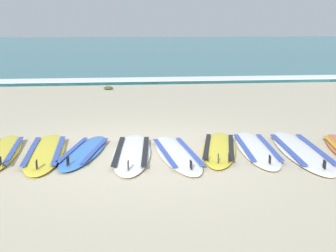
{
  "coord_description": "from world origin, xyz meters",
  "views": [
    {
      "loc": [
        -0.29,
        -6.33,
        1.89
      ],
      "look_at": [
        0.49,
        0.75,
        0.25
      ],
      "focal_mm": 46.67,
      "sensor_mm": 36.0,
      "label": 1
    }
  ],
  "objects_px": {
    "surfboard_2": "(84,152)",
    "surfboard_5": "(219,149)",
    "surfboard_6": "(256,149)",
    "surfboard_1": "(45,152)",
    "surfboard_0": "(1,152)",
    "surfboard_4": "(177,154)",
    "surfboard_3": "(132,153)",
    "surfboard_7": "(301,151)"
  },
  "relations": [
    {
      "from": "surfboard_2",
      "to": "surfboard_5",
      "type": "distance_m",
      "value": 2.06
    },
    {
      "from": "surfboard_6",
      "to": "surfboard_1",
      "type": "bearing_deg",
      "value": 177.11
    },
    {
      "from": "surfboard_0",
      "to": "surfboard_4",
      "type": "relative_size",
      "value": 0.99
    },
    {
      "from": "surfboard_3",
      "to": "surfboard_1",
      "type": "bearing_deg",
      "value": 172.79
    },
    {
      "from": "surfboard_0",
      "to": "surfboard_6",
      "type": "relative_size",
      "value": 0.98
    },
    {
      "from": "surfboard_0",
      "to": "surfboard_7",
      "type": "height_order",
      "value": "same"
    },
    {
      "from": "surfboard_3",
      "to": "surfboard_5",
      "type": "distance_m",
      "value": 1.35
    },
    {
      "from": "surfboard_6",
      "to": "surfboard_0",
      "type": "bearing_deg",
      "value": 176.45
    },
    {
      "from": "surfboard_4",
      "to": "surfboard_6",
      "type": "bearing_deg",
      "value": 5.3
    },
    {
      "from": "surfboard_6",
      "to": "surfboard_4",
      "type": "bearing_deg",
      "value": -174.7
    },
    {
      "from": "surfboard_6",
      "to": "surfboard_7",
      "type": "relative_size",
      "value": 0.88
    },
    {
      "from": "surfboard_1",
      "to": "surfboard_2",
      "type": "distance_m",
      "value": 0.58
    },
    {
      "from": "surfboard_2",
      "to": "surfboard_5",
      "type": "bearing_deg",
      "value": -1.35
    },
    {
      "from": "surfboard_0",
      "to": "surfboard_7",
      "type": "bearing_deg",
      "value": -5.24
    },
    {
      "from": "surfboard_0",
      "to": "surfboard_3",
      "type": "distance_m",
      "value": 1.97
    },
    {
      "from": "surfboard_7",
      "to": "surfboard_2",
      "type": "bearing_deg",
      "value": 174.69
    },
    {
      "from": "surfboard_1",
      "to": "surfboard_2",
      "type": "height_order",
      "value": "same"
    },
    {
      "from": "surfboard_4",
      "to": "surfboard_2",
      "type": "bearing_deg",
      "value": 169.82
    },
    {
      "from": "surfboard_1",
      "to": "surfboard_6",
      "type": "distance_m",
      "value": 3.21
    },
    {
      "from": "surfboard_0",
      "to": "surfboard_2",
      "type": "xyz_separation_m",
      "value": [
        1.24,
        -0.11,
        -0.0
      ]
    },
    {
      "from": "surfboard_1",
      "to": "surfboard_6",
      "type": "xyz_separation_m",
      "value": [
        3.21,
        -0.16,
        0.0
      ]
    },
    {
      "from": "surfboard_4",
      "to": "surfboard_3",
      "type": "bearing_deg",
      "value": 170.17
    },
    {
      "from": "surfboard_5",
      "to": "surfboard_0",
      "type": "bearing_deg",
      "value": 177.26
    },
    {
      "from": "surfboard_4",
      "to": "surfboard_1",
      "type": "bearing_deg",
      "value": 171.9
    },
    {
      "from": "surfboard_4",
      "to": "surfboard_6",
      "type": "height_order",
      "value": "same"
    },
    {
      "from": "surfboard_5",
      "to": "surfboard_6",
      "type": "bearing_deg",
      "value": -8.21
    },
    {
      "from": "surfboard_5",
      "to": "surfboard_4",
      "type": "bearing_deg",
      "value": -163.83
    },
    {
      "from": "surfboard_2",
      "to": "surfboard_6",
      "type": "distance_m",
      "value": 2.63
    },
    {
      "from": "surfboard_0",
      "to": "surfboard_5",
      "type": "relative_size",
      "value": 1.0
    },
    {
      "from": "surfboard_5",
      "to": "surfboard_3",
      "type": "bearing_deg",
      "value": -176.42
    },
    {
      "from": "surfboard_3",
      "to": "surfboard_7",
      "type": "height_order",
      "value": "same"
    },
    {
      "from": "surfboard_0",
      "to": "surfboard_3",
      "type": "bearing_deg",
      "value": -7.05
    },
    {
      "from": "surfboard_1",
      "to": "surfboard_3",
      "type": "relative_size",
      "value": 0.99
    },
    {
      "from": "surfboard_0",
      "to": "surfboard_2",
      "type": "bearing_deg",
      "value": -5.03
    },
    {
      "from": "surfboard_1",
      "to": "surfboard_5",
      "type": "bearing_deg",
      "value": -1.73
    },
    {
      "from": "surfboard_5",
      "to": "surfboard_6",
      "type": "relative_size",
      "value": 0.98
    },
    {
      "from": "surfboard_1",
      "to": "surfboard_3",
      "type": "distance_m",
      "value": 1.31
    },
    {
      "from": "surfboard_0",
      "to": "surfboard_4",
      "type": "height_order",
      "value": "same"
    },
    {
      "from": "surfboard_5",
      "to": "surfboard_7",
      "type": "bearing_deg",
      "value": -11.91
    },
    {
      "from": "surfboard_1",
      "to": "surfboard_2",
      "type": "xyz_separation_m",
      "value": [
        0.58,
        -0.03,
        0.0
      ]
    },
    {
      "from": "surfboard_1",
      "to": "surfboard_7",
      "type": "relative_size",
      "value": 0.91
    },
    {
      "from": "surfboard_1",
      "to": "surfboard_6",
      "type": "bearing_deg",
      "value": -2.89
    }
  ]
}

